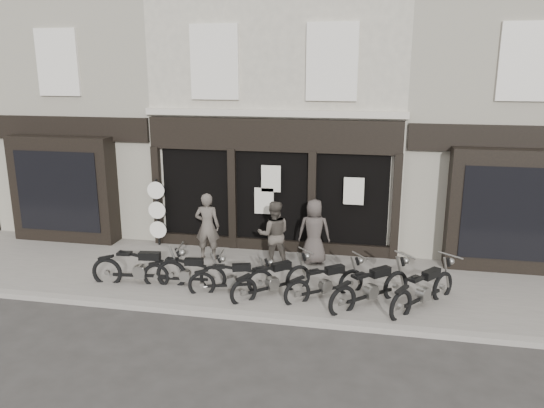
% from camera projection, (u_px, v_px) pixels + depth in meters
% --- Properties ---
extents(ground_plane, '(90.00, 90.00, 0.00)m').
position_uv_depth(ground_plane, '(248.00, 294.00, 12.69)').
color(ground_plane, '#2D2B28').
rests_on(ground_plane, ground).
extents(pavement, '(30.00, 4.20, 0.12)m').
position_uv_depth(pavement, '(256.00, 278.00, 13.53)').
color(pavement, slate).
rests_on(pavement, ground_plane).
extents(kerb, '(30.00, 0.25, 0.13)m').
position_uv_depth(kerb, '(234.00, 315.00, 11.49)').
color(kerb, gray).
rests_on(kerb, ground_plane).
extents(central_building, '(7.30, 6.22, 8.34)m').
position_uv_depth(central_building, '(290.00, 105.00, 17.31)').
color(central_building, '#BEB7A3').
rests_on(central_building, ground).
extents(neighbour_left, '(5.60, 6.73, 8.34)m').
position_uv_depth(neighbour_left, '(110.00, 103.00, 18.48)').
color(neighbour_left, gray).
rests_on(neighbour_left, ground).
extents(neighbour_right, '(5.60, 6.73, 8.34)m').
position_uv_depth(neighbour_right, '(496.00, 109.00, 16.06)').
color(neighbour_right, gray).
rests_on(neighbour_right, ground).
extents(motorcycle_0, '(2.38, 0.65, 1.14)m').
position_uv_depth(motorcycle_0, '(140.00, 271.00, 12.93)').
color(motorcycle_0, black).
rests_on(motorcycle_0, ground).
extents(motorcycle_1, '(2.07, 0.56, 0.99)m').
position_uv_depth(motorcycle_1, '(185.00, 275.00, 12.83)').
color(motorcycle_1, black).
rests_on(motorcycle_1, ground).
extents(motorcycle_2, '(1.96, 0.89, 0.97)m').
position_uv_depth(motorcycle_2, '(232.00, 281.00, 12.48)').
color(motorcycle_2, black).
rests_on(motorcycle_2, ground).
extents(motorcycle_3, '(1.75, 1.67, 1.04)m').
position_uv_depth(motorcycle_3, '(273.00, 282.00, 12.32)').
color(motorcycle_3, black).
rests_on(motorcycle_3, ground).
extents(motorcycle_4, '(1.81, 1.48, 1.01)m').
position_uv_depth(motorcycle_4, '(326.00, 285.00, 12.19)').
color(motorcycle_4, black).
rests_on(motorcycle_4, ground).
extents(motorcycle_5, '(1.86, 1.79, 1.11)m').
position_uv_depth(motorcycle_5, '(371.00, 290.00, 11.82)').
color(motorcycle_5, black).
rests_on(motorcycle_5, ground).
extents(motorcycle_6, '(1.65, 1.95, 1.10)m').
position_uv_depth(motorcycle_6, '(423.00, 293.00, 11.70)').
color(motorcycle_6, black).
rests_on(motorcycle_6, ground).
extents(man_left, '(0.72, 0.50, 1.86)m').
position_uv_depth(man_left, '(207.00, 226.00, 14.48)').
color(man_left, '#4F4841').
rests_on(man_left, pavement).
extents(man_centre, '(1.00, 0.86, 1.79)m').
position_uv_depth(man_centre, '(274.00, 234.00, 13.91)').
color(man_centre, '#474039').
rests_on(man_centre, pavement).
extents(man_right, '(0.90, 0.62, 1.77)m').
position_uv_depth(man_right, '(314.00, 231.00, 14.18)').
color(man_right, '#403935').
rests_on(man_right, pavement).
extents(advert_sign_post, '(0.52, 0.33, 2.12)m').
position_uv_depth(advert_sign_post, '(158.00, 215.00, 15.60)').
color(advert_sign_post, black).
rests_on(advert_sign_post, ground).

